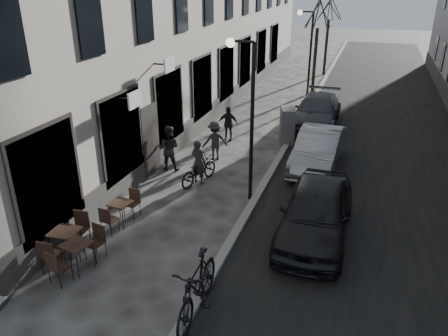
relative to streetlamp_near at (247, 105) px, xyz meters
The scene contains 20 objects.
ground 6.78m from the streetlamp_near, 88.36° to the right, with size 120.00×120.00×0.00m, color #33312E.
road 11.23m from the streetlamp_near, 68.09° to the left, with size 7.30×60.00×0.00m, color black.
kerb 10.48m from the streetlamp_near, 87.87° to the left, with size 0.25×60.00×0.12m, color gray.
streetlamp_near is the anchor object (origin of this frame).
streetlamp_far 12.00m from the streetlamp_near, 90.00° to the left, with size 0.90×0.28×5.09m.
tree_near 15.08m from the streetlamp_near, 89.72° to the left, with size 2.40×2.40×5.70m.
tree_far 21.05m from the streetlamp_near, 89.80° to the left, with size 2.40×2.40×5.70m.
bistro_set_a 6.35m from the streetlamp_near, 119.48° to the right, with size 0.74×1.60×0.91m.
bistro_set_b 6.37m from the streetlamp_near, 126.30° to the right, with size 0.70×1.64×0.96m.
bistro_set_c 4.88m from the streetlamp_near, 137.36° to the right, with size 0.65×1.47×0.85m.
utility_cabinet 6.09m from the streetlamp_near, 87.22° to the left, with size 0.57×1.04×1.56m, color #58585B.
bicycle 3.31m from the streetlamp_near, 162.05° to the left, with size 0.65×1.86×0.98m, color black.
cyclist_rider 3.07m from the streetlamp_near, 162.05° to the left, with size 0.58×0.38×1.60m, color #272522.
pedestrian_near 4.27m from the streetlamp_near, 158.24° to the left, with size 0.84×0.65×1.72m, color black.
pedestrian_mid 4.21m from the streetlamp_near, 125.96° to the left, with size 1.02×0.59×1.58m, color #2A2725.
pedestrian_far 6.08m from the streetlamp_near, 113.83° to the left, with size 0.90×0.37×1.53m, color black.
car_near 3.78m from the streetlamp_near, 32.47° to the right, with size 1.82×4.53×1.54m, color black.
car_mid 4.57m from the streetlamp_near, 60.62° to the left, with size 1.52×4.36×1.44m, color gray.
car_far 8.94m from the streetlamp_near, 82.17° to the left, with size 2.01×4.95×1.44m, color #34373E.
moped 6.04m from the streetlamp_near, 84.57° to the right, with size 0.65×2.32×1.39m, color black.
Camera 1 is at (3.24, -6.32, 6.70)m, focal length 35.00 mm.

